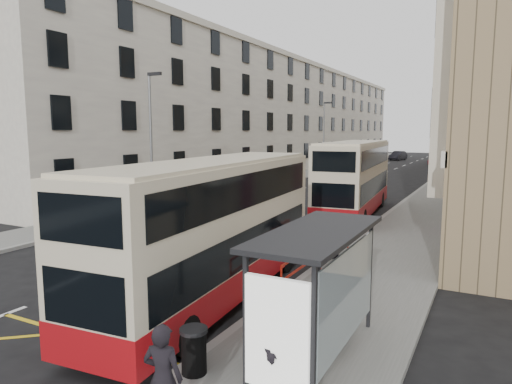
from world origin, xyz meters
The scene contains 21 objects.
ground centered at (0.00, 0.00, 0.00)m, with size 200.00×200.00×0.00m, color black.
pavement_right centered at (8.00, 30.00, 0.07)m, with size 4.00×120.00×0.15m, color #61625D.
pavement_left centered at (-7.50, 30.00, 0.07)m, with size 3.00×120.00×0.15m, color #61625D.
kerb_right centered at (6.00, 30.00, 0.07)m, with size 0.25×120.00×0.15m, color gray.
kerb_left centered at (-6.00, 30.00, 0.07)m, with size 0.25×120.00×0.15m, color gray.
road_markings centered at (0.00, 45.00, 0.01)m, with size 10.00×110.00×0.01m, color silver, non-canonical shape.
terrace_left centered at (-13.43, 45.50, 6.52)m, with size 9.18×79.00×13.25m.
bus_shelter centered at (8.34, -0.39, 2.14)m, with size 1.65×4.25×2.70m.
guard_railing centered at (6.25, 5.75, 0.86)m, with size 0.06×6.56×1.01m.
street_lamp_near centered at (-6.35, 12.00, 4.64)m, with size 0.93×0.18×8.00m.
street_lamp_far centered at (-6.35, 42.00, 4.64)m, with size 0.93×0.18×8.00m.
double_decker_front centered at (4.33, 2.06, 2.06)m, with size 3.11×10.30×4.05m.
double_decker_rear centered at (4.21, 17.12, 2.17)m, with size 3.35×10.84×4.26m.
litter_bin centered at (6.35, -1.81, 0.63)m, with size 0.55×0.55×0.92m.
pedestrian_near centered at (6.96, -3.47, 1.04)m, with size 0.65×0.43×1.78m, color black.
pedestrian_mid centered at (8.25, -1.79, 1.07)m, with size 0.89×0.69×1.83m, color black.
pedestrian_far centered at (6.35, 7.17, 0.95)m, with size 0.94×0.39×1.61m, color black.
white_van centered at (-5.20, 42.56, 0.72)m, with size 2.37×5.15×1.43m, color white.
car_silver centered at (-5.20, 59.19, 0.66)m, with size 1.55×3.86×1.31m, color #B8BBC1.
car_dark centered at (-3.07, 69.96, 0.76)m, with size 1.60×4.60×1.52m, color black.
car_red centered at (3.99, 59.57, 0.65)m, with size 1.82×4.48×1.30m, color #AC0D1F.
Camera 1 is at (11.32, -8.67, 4.86)m, focal length 32.00 mm.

